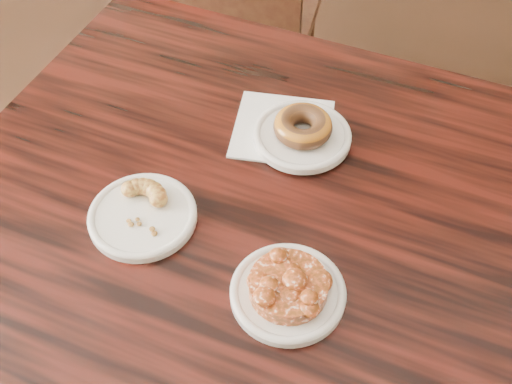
# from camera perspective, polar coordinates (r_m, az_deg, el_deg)

# --- Properties ---
(cafe_table) EXTENTS (1.17, 1.17, 0.75)m
(cafe_table) POSITION_cam_1_polar(r_m,az_deg,el_deg) (1.28, -1.65, -12.39)
(cafe_table) COLOR black
(cafe_table) RESTS_ON floor
(chair_far) EXTENTS (0.52, 0.52, 0.90)m
(chair_far) POSITION_cam_1_polar(r_m,az_deg,el_deg) (1.85, -1.64, 14.98)
(chair_far) COLOR black
(chair_far) RESTS_ON floor
(napkin) EXTENTS (0.18, 0.18, 0.00)m
(napkin) POSITION_cam_1_polar(r_m,az_deg,el_deg) (1.08, 2.38, 5.66)
(napkin) COLOR white
(napkin) RESTS_ON cafe_table
(plate_donut) EXTENTS (0.16, 0.16, 0.01)m
(plate_donut) POSITION_cam_1_polar(r_m,az_deg,el_deg) (1.06, 4.12, 4.96)
(plate_donut) COLOR white
(plate_donut) RESTS_ON napkin
(plate_cruller) EXTENTS (0.16, 0.16, 0.01)m
(plate_cruller) POSITION_cam_1_polar(r_m,az_deg,el_deg) (0.97, -10.05, -2.15)
(plate_cruller) COLOR white
(plate_cruller) RESTS_ON cafe_table
(plate_fritter) EXTENTS (0.16, 0.16, 0.01)m
(plate_fritter) POSITION_cam_1_polar(r_m,az_deg,el_deg) (0.88, 2.84, -8.97)
(plate_fritter) COLOR silver
(plate_fritter) RESTS_ON cafe_table
(glazed_donut) EXTENTS (0.10, 0.10, 0.03)m
(glazed_donut) POSITION_cam_1_polar(r_m,az_deg,el_deg) (1.05, 4.19, 5.85)
(glazed_donut) COLOR brown
(glazed_donut) RESTS_ON plate_donut
(apple_fritter) EXTENTS (0.14, 0.14, 0.04)m
(apple_fritter) POSITION_cam_1_polar(r_m,az_deg,el_deg) (0.86, 2.90, -8.16)
(apple_fritter) COLOR #4E2308
(apple_fritter) RESTS_ON plate_fritter
(cruller_fragment) EXTENTS (0.09, 0.09, 0.03)m
(cruller_fragment) POSITION_cam_1_polar(r_m,az_deg,el_deg) (0.95, -10.20, -1.46)
(cruller_fragment) COLOR brown
(cruller_fragment) RESTS_ON plate_cruller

